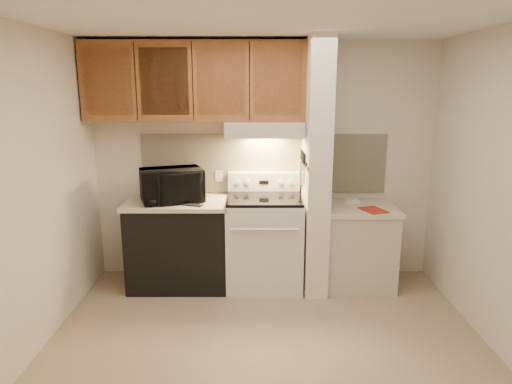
{
  "coord_description": "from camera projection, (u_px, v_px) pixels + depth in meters",
  "views": [
    {
      "loc": [
        -0.09,
        -3.32,
        2.05
      ],
      "look_at": [
        -0.08,
        0.75,
        1.1
      ],
      "focal_mm": 32.0,
      "sensor_mm": 36.0,
      "label": 1
    }
  ],
  "objects": [
    {
      "name": "cooktop",
      "position": [
        264.0,
        198.0,
        4.61
      ],
      "size": [
        0.74,
        0.64,
        0.03
      ],
      "primitive_type": "cube",
      "color": "black",
      "rests_on": "range_body"
    },
    {
      "name": "range_knob_right_inner",
      "position": [
        281.0,
        182.0,
        4.82
      ],
      "size": [
        0.05,
        0.02,
        0.05
      ],
      "primitive_type": "cylinder",
      "rotation": [
        1.57,
        0.0,
        0.0
      ],
      "color": "silver",
      "rests_on": "range_backguard"
    },
    {
      "name": "knife_handle_a",
      "position": [
        305.0,
        159.0,
        4.3
      ],
      "size": [
        0.02,
        0.02,
        0.1
      ],
      "primitive_type": "cylinder",
      "color": "black",
      "rests_on": "knife_strip"
    },
    {
      "name": "range_display",
      "position": [
        264.0,
        182.0,
        4.82
      ],
      "size": [
        0.1,
        0.01,
        0.04
      ],
      "primitive_type": "cube",
      "color": "black",
      "rests_on": "range_backguard"
    },
    {
      "name": "cab_door_c",
      "position": [
        221.0,
        82.0,
        4.35
      ],
      "size": [
        0.46,
        0.01,
        0.63
      ],
      "primitive_type": "cube",
      "color": "#94572B",
      "rests_on": "upper_cabinets"
    },
    {
      "name": "pillar_trim",
      "position": [
        304.0,
        163.0,
        4.52
      ],
      "size": [
        0.01,
        0.7,
        0.04
      ],
      "primitive_type": "cube",
      "color": "#94572B",
      "rests_on": "partition_pillar"
    },
    {
      "name": "range_hood",
      "position": [
        264.0,
        129.0,
        4.57
      ],
      "size": [
        0.78,
        0.44,
        0.15
      ],
      "primitive_type": "cube",
      "color": "beige",
      "rests_on": "upper_cabinets"
    },
    {
      "name": "wall_back",
      "position": [
        264.0,
        162.0,
        4.87
      ],
      "size": [
        3.6,
        2.5,
        0.02
      ],
      "primitive_type": "cube",
      "rotation": [
        1.57,
        0.0,
        0.0
      ],
      "color": "beige",
      "rests_on": "floor"
    },
    {
      "name": "floor",
      "position": [
        267.0,
        345.0,
        3.7
      ],
      "size": [
        3.6,
        3.6,
        0.0
      ],
      "primitive_type": "plane",
      "color": "tan",
      "rests_on": "ground"
    },
    {
      "name": "range_knob_left_outer",
      "position": [
        237.0,
        182.0,
        4.82
      ],
      "size": [
        0.05,
        0.02,
        0.05
      ],
      "primitive_type": "cylinder",
      "rotation": [
        1.57,
        0.0,
        0.0
      ],
      "color": "silver",
      "rests_on": "range_backguard"
    },
    {
      "name": "spoon_rest",
      "position": [
        193.0,
        205.0,
        4.43
      ],
      "size": [
        0.21,
        0.12,
        0.01
      ],
      "primitive_type": "cube",
      "rotation": [
        0.0,
        0.0,
        -0.33
      ],
      "color": "black",
      "rests_on": "left_countertop"
    },
    {
      "name": "knife_handle_c",
      "position": [
        303.0,
        156.0,
        4.47
      ],
      "size": [
        0.02,
        0.02,
        0.1
      ],
      "primitive_type": "cylinder",
      "color": "black",
      "rests_on": "knife_strip"
    },
    {
      "name": "oven_window",
      "position": [
        265.0,
        250.0,
        4.4
      ],
      "size": [
        0.5,
        0.01,
        0.3
      ],
      "primitive_type": "cube",
      "color": "black",
      "rests_on": "range_body"
    },
    {
      "name": "right_cab_base",
      "position": [
        358.0,
        248.0,
        4.73
      ],
      "size": [
        0.7,
        0.6,
        0.81
      ],
      "primitive_type": "cube",
      "color": "beige",
      "rests_on": "floor"
    },
    {
      "name": "right_countertop",
      "position": [
        360.0,
        209.0,
        4.63
      ],
      "size": [
        0.74,
        0.64,
        0.04
      ],
      "primitive_type": "cube",
      "color": "beige",
      "rests_on": "right_cab_base"
    },
    {
      "name": "knife_handle_b",
      "position": [
        304.0,
        158.0,
        4.39
      ],
      "size": [
        0.02,
        0.02,
        0.1
      ],
      "primitive_type": "cylinder",
      "color": "black",
      "rests_on": "knife_strip"
    },
    {
      "name": "cab_gap_a",
      "position": [
        136.0,
        82.0,
        4.35
      ],
      "size": [
        0.01,
        0.01,
        0.73
      ],
      "primitive_type": "cube",
      "color": "black",
      "rests_on": "upper_cabinets"
    },
    {
      "name": "wall_left",
      "position": [
        27.0,
        195.0,
        3.41
      ],
      "size": [
        0.02,
        3.0,
        2.5
      ],
      "primitive_type": "cube",
      "color": "beige",
      "rests_on": "floor"
    },
    {
      "name": "partition_pillar",
      "position": [
        316.0,
        168.0,
        4.53
      ],
      "size": [
        0.22,
        0.7,
        2.5
      ],
      "primitive_type": "cube",
      "color": "#F3E6CF",
      "rests_on": "floor"
    },
    {
      "name": "knife_blade_e",
      "position": [
        301.0,
        170.0,
        4.64
      ],
      "size": [
        0.01,
        0.04,
        0.18
      ],
      "primitive_type": "cube",
      "color": "silver",
      "rests_on": "knife_strip"
    },
    {
      "name": "left_countertop",
      "position": [
        178.0,
        202.0,
        4.63
      ],
      "size": [
        1.04,
        0.67,
        0.04
      ],
      "primitive_type": "cube",
      "color": "beige",
      "rests_on": "dishwasher_front"
    },
    {
      "name": "backsplash",
      "position": [
        264.0,
        164.0,
        4.86
      ],
      "size": [
        2.6,
        0.02,
        0.63
      ],
      "primitive_type": "cube",
      "color": "beige",
      "rests_on": "wall_back"
    },
    {
      "name": "microwave",
      "position": [
        172.0,
        185.0,
        4.57
      ],
      "size": [
        0.7,
        0.58,
        0.33
      ],
      "primitive_type": "imported",
      "rotation": [
        0.0,
        0.0,
        0.35
      ],
      "color": "black",
      "rests_on": "left_countertop"
    },
    {
      "name": "knife_strip",
      "position": [
        304.0,
        162.0,
        4.47
      ],
      "size": [
        0.02,
        0.42,
        0.04
      ],
      "primitive_type": "cube",
      "color": "black",
      "rests_on": "partition_pillar"
    },
    {
      "name": "dishwasher_front",
      "position": [
        179.0,
        245.0,
        4.73
      ],
      "size": [
        1.0,
        0.63,
        0.87
      ],
      "primitive_type": "cube",
      "color": "black",
      "rests_on": "floor"
    },
    {
      "name": "oven_mitt",
      "position": [
        301.0,
        172.0,
        4.72
      ],
      "size": [
        0.03,
        0.11,
        0.25
      ],
      "primitive_type": "cube",
      "color": "gray",
      "rests_on": "partition_pillar"
    },
    {
      "name": "range_backguard",
      "position": [
        264.0,
        181.0,
        4.86
      ],
      "size": [
        0.76,
        0.08,
        0.2
      ],
      "primitive_type": "cube",
      "color": "silver",
      "rests_on": "range_body"
    },
    {
      "name": "outlet",
      "position": [
        219.0,
        176.0,
        4.88
      ],
      "size": [
        0.08,
        0.01,
        0.12
      ],
      "primitive_type": "cube",
      "color": "beige",
      "rests_on": "backsplash"
    },
    {
      "name": "wall_right",
      "position": [
        507.0,
        195.0,
        3.41
      ],
      "size": [
        0.02,
        3.0,
        2.5
      ],
      "primitive_type": "cube",
      "color": "beige",
      "rests_on": "floor"
    },
    {
      "name": "cab_door_a",
      "position": [
        107.0,
        82.0,
        4.35
      ],
      "size": [
        0.46,
        0.01,
        0.63
      ],
      "primitive_type": "cube",
      "color": "#94572B",
      "rests_on": "upper_cabinets"
    },
    {
      "name": "knife_handle_d",
      "position": [
        302.0,
        155.0,
        4.55
      ],
      "size": [
        0.02,
        0.02,
        0.1
      ],
      "primitive_type": "cylinder",
      "color": "black",
      "rests_on": "knife_strip"
    },
    {
      "name": "range_body",
      "position": [
        264.0,
        243.0,
        4.72
      ],
      "size": [
        0.76,
        0.65,
        0.92
      ],
      "primitive_type": "cube",
      "color": "silver",
      "rests_on": "floor"
    },
    {
      "name": "knife_handle_e",
      "position": [
        301.0,
        154.0,
        4.61
      ],
      "size": [
        0.02,
        0.02,
        0.1
      ],
      "primitive_type": "cylinder",
      "color": "black",
      "rests_on": "knife_strip"
    },
    {
      "name": "cab_gap_b",
      "position": [
        193.0,
        82.0,
        4.35
      ],
      "size": [
        0.01,
        0.01,
        0.73
      ],
      "primitive_type": "cube",
      "color": "black",
      "rests_on": "upper_cabinets"
    },
    {
      "name": "hood_lip",
      "position": [
        265.0,
        135.0,
        4.38
      ],
      "size": [
        0.78,
        0.04,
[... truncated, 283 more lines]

